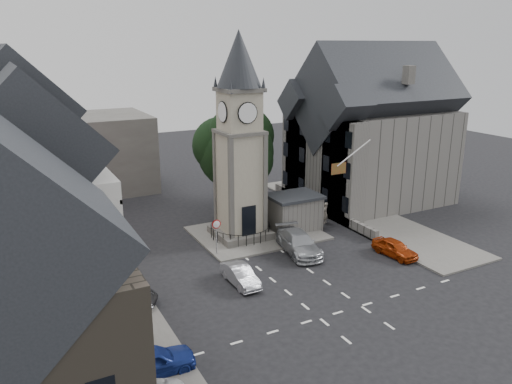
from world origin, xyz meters
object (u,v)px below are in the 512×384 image
stone_shelter (294,212)px  car_west_blue (152,361)px  car_east_red (395,248)px  pedestrian (325,213)px  clock_tower (240,139)px

stone_shelter → car_west_blue: (-16.30, -13.50, -0.84)m
car_east_red → pedestrian: size_ratio=1.93×
stone_shelter → car_east_red: stone_shelter is taller
stone_shelter → pedestrian: size_ratio=2.23×
clock_tower → car_east_red: bearing=-45.9°
stone_shelter → car_west_blue: bearing=-140.4°
car_east_red → pedestrian: (-0.50, 8.24, 0.33)m
clock_tower → car_east_red: 14.32m
clock_tower → stone_shelter: size_ratio=3.78×
stone_shelter → pedestrian: bearing=-0.5°
clock_tower → car_west_blue: clock_tower is taller
clock_tower → stone_shelter: bearing=-5.8°
stone_shelter → car_east_red: bearing=-65.9°
clock_tower → pedestrian: clock_tower is taller
stone_shelter → car_west_blue: size_ratio=1.03×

